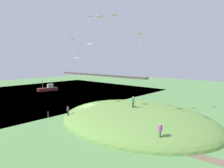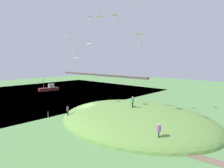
{
  "view_description": "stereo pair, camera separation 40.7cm",
  "coord_description": "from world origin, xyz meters",
  "px_view_note": "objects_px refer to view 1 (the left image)",
  "views": [
    {
      "loc": [
        26.97,
        -22.67,
        10.15
      ],
      "look_at": [
        1.41,
        5.46,
        5.5
      ],
      "focal_mm": 31.29,
      "sensor_mm": 36.0,
      "label": 1
    },
    {
      "loc": [
        27.27,
        -22.39,
        10.15
      ],
      "look_at": [
        1.41,
        5.46,
        5.5
      ],
      "focal_mm": 31.29,
      "sensor_mm": 36.0,
      "label": 2
    }
  ],
  "objects_px": {
    "person_on_hilltop": "(68,110)",
    "kite_9": "(72,40)",
    "person_walking_path": "(133,101)",
    "kite_7": "(133,5)",
    "kite_12": "(115,15)",
    "kite_10": "(90,17)",
    "kite_13": "(90,44)",
    "mooring_post": "(48,115)",
    "kite_1": "(77,58)",
    "boat_on_lake": "(48,89)",
    "kite_2": "(64,30)",
    "person_with_child": "(160,129)",
    "kite_4": "(139,35)",
    "kite_0": "(100,17)"
  },
  "relations": [
    {
      "from": "person_on_hilltop",
      "to": "kite_9",
      "type": "bearing_deg",
      "value": -15.2
    },
    {
      "from": "person_walking_path",
      "to": "kite_7",
      "type": "distance_m",
      "value": 17.79
    },
    {
      "from": "kite_7",
      "to": "kite_12",
      "type": "relative_size",
      "value": 0.9
    },
    {
      "from": "person_on_hilltop",
      "to": "kite_7",
      "type": "height_order",
      "value": "kite_7"
    },
    {
      "from": "kite_10",
      "to": "kite_13",
      "type": "xyz_separation_m",
      "value": [
        -0.55,
        0.36,
        -4.0
      ]
    },
    {
      "from": "mooring_post",
      "to": "kite_1",
      "type": "bearing_deg",
      "value": 54.43
    },
    {
      "from": "person_walking_path",
      "to": "person_on_hilltop",
      "type": "relative_size",
      "value": 1.12
    },
    {
      "from": "boat_on_lake",
      "to": "kite_2",
      "type": "relative_size",
      "value": 4.92
    },
    {
      "from": "kite_10",
      "to": "kite_12",
      "type": "xyz_separation_m",
      "value": [
        -1.5,
        7.38,
        1.7
      ]
    },
    {
      "from": "kite_2",
      "to": "kite_9",
      "type": "height_order",
      "value": "kite_2"
    },
    {
      "from": "boat_on_lake",
      "to": "kite_12",
      "type": "relative_size",
      "value": 5.41
    },
    {
      "from": "kite_13",
      "to": "kite_2",
      "type": "bearing_deg",
      "value": -139.37
    },
    {
      "from": "person_with_child",
      "to": "kite_9",
      "type": "bearing_deg",
      "value": 68.18
    },
    {
      "from": "boat_on_lake",
      "to": "kite_4",
      "type": "xyz_separation_m",
      "value": [
        43.85,
        -11.11,
        12.8
      ]
    },
    {
      "from": "kite_7",
      "to": "kite_9",
      "type": "distance_m",
      "value": 14.69
    },
    {
      "from": "kite_2",
      "to": "kite_9",
      "type": "distance_m",
      "value": 3.4
    },
    {
      "from": "kite_7",
      "to": "person_on_hilltop",
      "type": "bearing_deg",
      "value": -111.3
    },
    {
      "from": "person_walking_path",
      "to": "kite_2",
      "type": "distance_m",
      "value": 15.5
    },
    {
      "from": "person_walking_path",
      "to": "kite_13",
      "type": "xyz_separation_m",
      "value": [
        -5.47,
        -4.19,
        8.88
      ]
    },
    {
      "from": "kite_0",
      "to": "kite_1",
      "type": "height_order",
      "value": "kite_0"
    },
    {
      "from": "kite_10",
      "to": "kite_13",
      "type": "distance_m",
      "value": 4.06
    },
    {
      "from": "kite_0",
      "to": "kite_9",
      "type": "bearing_deg",
      "value": -138.51
    },
    {
      "from": "person_walking_path",
      "to": "mooring_post",
      "type": "bearing_deg",
      "value": -5.91
    },
    {
      "from": "person_walking_path",
      "to": "kite_9",
      "type": "xyz_separation_m",
      "value": [
        -5.68,
        -7.37,
        9.23
      ]
    },
    {
      "from": "person_walking_path",
      "to": "kite_2",
      "type": "bearing_deg",
      "value": 2.81
    },
    {
      "from": "kite_0",
      "to": "kite_4",
      "type": "xyz_separation_m",
      "value": [
        5.32,
        2.08,
        -2.83
      ]
    },
    {
      "from": "person_with_child",
      "to": "kite_9",
      "type": "xyz_separation_m",
      "value": [
        -13.31,
        -2.18,
        10.63
      ]
    },
    {
      "from": "kite_1",
      "to": "kite_9",
      "type": "xyz_separation_m",
      "value": [
        4.36,
        -4.09,
        2.46
      ]
    },
    {
      "from": "kite_0",
      "to": "kite_9",
      "type": "distance_m",
      "value": 5.25
    },
    {
      "from": "kite_9",
      "to": "person_with_child",
      "type": "bearing_deg",
      "value": 9.32
    },
    {
      "from": "kite_4",
      "to": "kite_13",
      "type": "bearing_deg",
      "value": -168.98
    },
    {
      "from": "kite_9",
      "to": "kite_4",
      "type": "bearing_deg",
      "value": 29.7
    },
    {
      "from": "person_walking_path",
      "to": "kite_13",
      "type": "relative_size",
      "value": 1.02
    },
    {
      "from": "person_on_hilltop",
      "to": "person_with_child",
      "type": "bearing_deg",
      "value": 7.78
    },
    {
      "from": "boat_on_lake",
      "to": "kite_2",
      "type": "distance_m",
      "value": 38.71
    },
    {
      "from": "kite_12",
      "to": "kite_13",
      "type": "height_order",
      "value": "kite_12"
    },
    {
      "from": "person_walking_path",
      "to": "kite_10",
      "type": "bearing_deg",
      "value": 6.89
    },
    {
      "from": "person_on_hilltop",
      "to": "kite_4",
      "type": "relative_size",
      "value": 0.82
    },
    {
      "from": "kite_1",
      "to": "kite_7",
      "type": "height_order",
      "value": "kite_7"
    },
    {
      "from": "kite_2",
      "to": "kite_4",
      "type": "relative_size",
      "value": 0.69
    },
    {
      "from": "kite_10",
      "to": "kite_13",
      "type": "bearing_deg",
      "value": 146.76
    },
    {
      "from": "kite_7",
      "to": "kite_1",
      "type": "bearing_deg",
      "value": -124.2
    },
    {
      "from": "kite_10",
      "to": "mooring_post",
      "type": "bearing_deg",
      "value": -159.97
    },
    {
      "from": "person_with_child",
      "to": "kite_2",
      "type": "height_order",
      "value": "kite_2"
    },
    {
      "from": "person_on_hilltop",
      "to": "kite_2",
      "type": "distance_m",
      "value": 12.81
    },
    {
      "from": "person_with_child",
      "to": "kite_9",
      "type": "relative_size",
      "value": 0.68
    },
    {
      "from": "person_with_child",
      "to": "kite_13",
      "type": "xyz_separation_m",
      "value": [
        -13.11,
        0.99,
        10.27
      ]
    },
    {
      "from": "kite_12",
      "to": "kite_9",
      "type": "bearing_deg",
      "value": -85.81
    },
    {
      "from": "person_on_hilltop",
      "to": "kite_1",
      "type": "distance_m",
      "value": 9.19
    },
    {
      "from": "kite_0",
      "to": "kite_1",
      "type": "xyz_separation_m",
      "value": [
        -7.4,
        1.4,
        -5.8
      ]
    }
  ]
}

